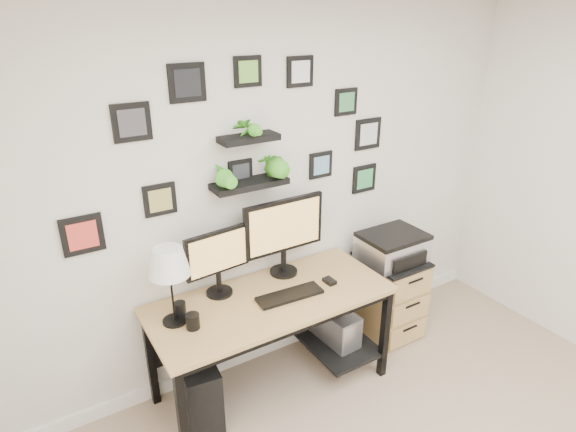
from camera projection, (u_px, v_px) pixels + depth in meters
room at (284, 340)px, 3.84m from camera, size 4.00×4.00×4.00m
desk at (274, 309)px, 3.23m from camera, size 1.60×0.70×0.75m
monitor_left at (218, 258)px, 3.07m from camera, size 0.45×0.19×0.46m
monitor_right at (284, 231)px, 3.29m from camera, size 0.61×0.20×0.56m
keyboard at (290, 295)px, 3.14m from camera, size 0.45×0.17×0.02m
mouse at (329, 281)px, 3.30m from camera, size 0.06×0.09×0.03m
table_lamp at (169, 264)px, 2.74m from camera, size 0.24×0.24×0.49m
mug at (193, 321)px, 2.82m from camera, size 0.08×0.08×0.09m
pen_cup at (180, 309)px, 2.94m from camera, size 0.07×0.07×0.09m
pc_tower_black at (197, 388)px, 3.10m from camera, size 0.26×0.49×0.47m
pc_tower_grey at (333, 334)px, 3.64m from camera, size 0.22×0.46×0.44m
file_cabinet at (389, 295)px, 3.93m from camera, size 0.43×0.53×0.67m
printer at (393, 247)px, 3.74m from camera, size 0.48×0.40×0.22m
wall_decor at (253, 151)px, 3.04m from camera, size 2.29×0.18×1.05m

